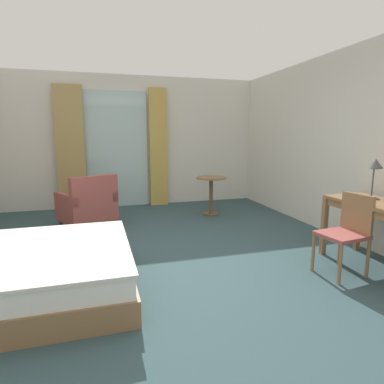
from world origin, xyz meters
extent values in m
cube|color=#334C51|center=(0.00, 0.00, -0.05)|extent=(5.94, 7.63, 0.10)
cube|color=silver|center=(0.00, 3.55, 1.34)|extent=(5.54, 0.12, 2.68)
cube|color=silver|center=(2.71, 0.00, 1.34)|extent=(0.12, 7.23, 2.68)
cube|color=silver|center=(-0.36, 3.47, 1.18)|extent=(1.29, 0.02, 2.36)
cube|color=tan|center=(-1.22, 3.37, 1.22)|extent=(0.54, 0.10, 2.43)
cube|color=tan|center=(0.51, 3.37, 1.22)|extent=(0.36, 0.10, 2.43)
cube|color=olive|center=(-1.49, -0.25, 0.11)|extent=(2.09, 1.67, 0.23)
cube|color=white|center=(-1.49, -0.25, 0.32)|extent=(2.03, 1.62, 0.19)
cube|color=silver|center=(-1.15, -0.25, 0.43)|extent=(1.38, 1.65, 0.03)
cube|color=olive|center=(2.49, -0.09, 0.36)|extent=(0.06, 0.06, 0.72)
cube|color=olive|center=(1.96, -0.10, 0.36)|extent=(0.06, 0.06, 0.72)
cube|color=#9E4C47|center=(1.74, -0.65, 0.44)|extent=(0.49, 0.46, 0.04)
cube|color=olive|center=(1.94, -0.63, 0.66)|extent=(0.09, 0.38, 0.41)
cylinder|color=olive|center=(1.52, -0.50, 0.21)|extent=(0.04, 0.04, 0.42)
cylinder|color=olive|center=(1.57, -0.86, 0.21)|extent=(0.04, 0.04, 0.42)
cylinder|color=olive|center=(1.91, -0.45, 0.21)|extent=(0.04, 0.04, 0.42)
cylinder|color=olive|center=(1.96, -0.81, 0.21)|extent=(0.04, 0.04, 0.42)
cylinder|color=#4C4C51|center=(2.30, -0.44, 0.77)|extent=(0.16, 0.16, 0.02)
cylinder|color=#4C4C51|center=(2.30, -0.44, 0.95)|extent=(0.02, 0.02, 0.36)
cone|color=#4C4C51|center=(2.33, -0.42, 1.17)|extent=(0.16, 0.16, 0.13)
cube|color=#9E4C47|center=(-0.93, 2.07, 0.26)|extent=(1.01, 1.00, 0.31)
cube|color=#9E4C47|center=(-0.79, 1.80, 0.64)|extent=(0.74, 0.45, 0.45)
cube|color=#9E4C47|center=(-0.64, 2.22, 0.49)|extent=(0.42, 0.70, 0.16)
cube|color=#9E4C47|center=(-1.23, 1.93, 0.49)|extent=(0.42, 0.70, 0.16)
cylinder|color=#4C3D2D|center=(-0.78, 2.49, 0.05)|extent=(0.04, 0.04, 0.10)
cylinder|color=#4C3D2D|center=(-1.36, 2.21, 0.05)|extent=(0.04, 0.04, 0.10)
cylinder|color=#4C3D2D|center=(-0.51, 1.94, 0.05)|extent=(0.04, 0.04, 0.10)
cylinder|color=#4C3D2D|center=(-1.08, 1.65, 0.05)|extent=(0.04, 0.04, 0.10)
cylinder|color=olive|center=(1.29, 2.23, 0.70)|extent=(0.56, 0.56, 0.03)
cylinder|color=brown|center=(1.29, 2.23, 0.34)|extent=(0.07, 0.07, 0.69)
cylinder|color=brown|center=(1.29, 2.23, 0.01)|extent=(0.31, 0.31, 0.02)
camera|label=1|loc=(-0.70, -3.36, 1.49)|focal=30.12mm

